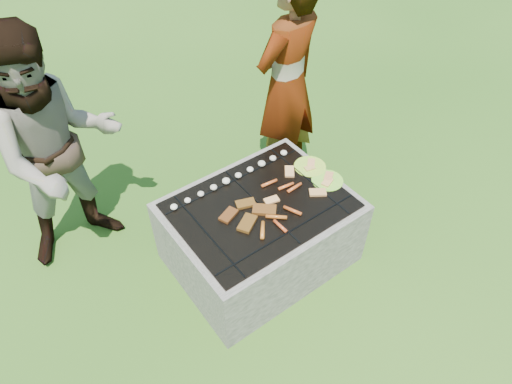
# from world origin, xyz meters

# --- Properties ---
(lawn) EXTENTS (60.00, 60.00, 0.00)m
(lawn) POSITION_xyz_m (0.00, 0.00, 0.00)
(lawn) COLOR #204B12
(lawn) RESTS_ON ground
(fire_pit) EXTENTS (1.30, 1.00, 0.62)m
(fire_pit) POSITION_xyz_m (0.00, 0.00, 0.28)
(fire_pit) COLOR #9E968C
(fire_pit) RESTS_ON ground
(mushrooms) EXTENTS (1.05, 0.06, 0.04)m
(mushrooms) POSITION_xyz_m (0.02, 0.33, 0.63)
(mushrooms) COLOR white
(mushrooms) RESTS_ON fire_pit
(pork_slabs) EXTENTS (0.40, 0.30, 0.02)m
(pork_slabs) POSITION_xyz_m (-0.12, -0.03, 0.62)
(pork_slabs) COLOR #92471A
(pork_slabs) RESTS_ON fire_pit
(sausages) EXTENTS (0.57, 0.46, 0.03)m
(sausages) POSITION_xyz_m (0.09, -0.11, 0.62)
(sausages) COLOR #E84E26
(sausages) RESTS_ON fire_pit
(bread_on_grate) EXTENTS (0.45, 0.43, 0.02)m
(bread_on_grate) POSITION_xyz_m (0.32, -0.01, 0.62)
(bread_on_grate) COLOR #E5B675
(bread_on_grate) RESTS_ON fire_pit
(plate_far) EXTENTS (0.30, 0.30, 0.03)m
(plate_far) POSITION_xyz_m (0.56, 0.10, 0.61)
(plate_far) COLOR #FDFF3C
(plate_far) RESTS_ON fire_pit
(plate_near) EXTENTS (0.24, 0.24, 0.03)m
(plate_near) POSITION_xyz_m (0.56, -0.10, 0.61)
(plate_near) COLOR #BFF039
(plate_near) RESTS_ON fire_pit
(cook) EXTENTS (0.77, 0.58, 1.90)m
(cook) POSITION_xyz_m (0.81, 0.71, 0.95)
(cook) COLOR gray
(cook) RESTS_ON ground
(bystander) EXTENTS (0.93, 0.73, 1.86)m
(bystander) POSITION_xyz_m (-1.00, 0.99, 0.93)
(bystander) COLOR gray
(bystander) RESTS_ON ground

